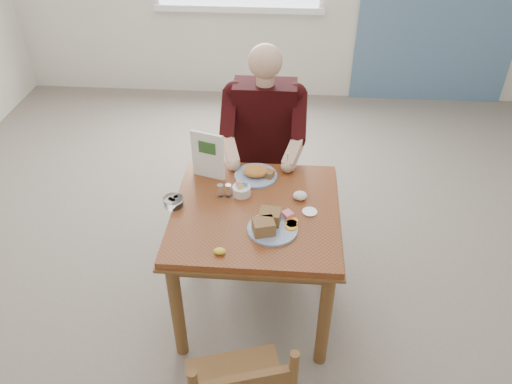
# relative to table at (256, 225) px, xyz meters

# --- Properties ---
(floor) EXTENTS (6.00, 6.00, 0.00)m
(floor) POSITION_rel_table_xyz_m (0.00, 0.00, -0.64)
(floor) COLOR #6A5E56
(floor) RESTS_ON ground
(lemon_wedge) EXTENTS (0.07, 0.06, 0.03)m
(lemon_wedge) POSITION_rel_table_xyz_m (-0.15, -0.36, 0.13)
(lemon_wedge) COLOR yellow
(lemon_wedge) RESTS_ON table
(napkin) EXTENTS (0.08, 0.07, 0.05)m
(napkin) POSITION_rel_table_xyz_m (0.24, 0.11, 0.14)
(napkin) COLOR white
(napkin) RESTS_ON table
(metal_dish) EXTENTS (0.08, 0.08, 0.01)m
(metal_dish) POSITION_rel_table_xyz_m (0.29, -0.01, 0.12)
(metal_dish) COLOR silver
(metal_dish) RESTS_ON table
(table) EXTENTS (0.92, 0.92, 0.75)m
(table) POSITION_rel_table_xyz_m (0.00, 0.00, 0.00)
(table) COLOR brown
(table) RESTS_ON ground
(chair_far) EXTENTS (0.42, 0.42, 0.95)m
(chair_far) POSITION_rel_table_xyz_m (0.00, 0.80, -0.16)
(chair_far) COLOR brown
(chair_far) RESTS_ON ground
(diner) EXTENTS (0.53, 0.56, 1.39)m
(diner) POSITION_rel_table_xyz_m (0.00, 0.71, 0.17)
(diner) COLOR gray
(diner) RESTS_ON chair_far
(near_plate) EXTENTS (0.29, 0.29, 0.09)m
(near_plate) POSITION_rel_table_xyz_m (0.09, -0.16, 0.14)
(near_plate) COLOR white
(near_plate) RESTS_ON table
(far_plate) EXTENTS (0.33, 0.33, 0.07)m
(far_plate) POSITION_rel_table_xyz_m (-0.02, 0.31, 0.14)
(far_plate) COLOR white
(far_plate) RESTS_ON table
(caddy) EXTENTS (0.12, 0.12, 0.08)m
(caddy) POSITION_rel_table_xyz_m (-0.09, 0.13, 0.14)
(caddy) COLOR white
(caddy) RESTS_ON table
(shakers) EXTENTS (0.08, 0.04, 0.08)m
(shakers) POSITION_rel_table_xyz_m (-0.18, 0.11, 0.15)
(shakers) COLOR white
(shakers) RESTS_ON table
(creamer) EXTENTS (0.13, 0.13, 0.05)m
(creamer) POSITION_rel_table_xyz_m (-0.45, 0.00, 0.14)
(creamer) COLOR white
(creamer) RESTS_ON table
(menu) EXTENTS (0.20, 0.07, 0.29)m
(menu) POSITION_rel_table_xyz_m (-0.30, 0.29, 0.26)
(menu) COLOR white
(menu) RESTS_ON table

